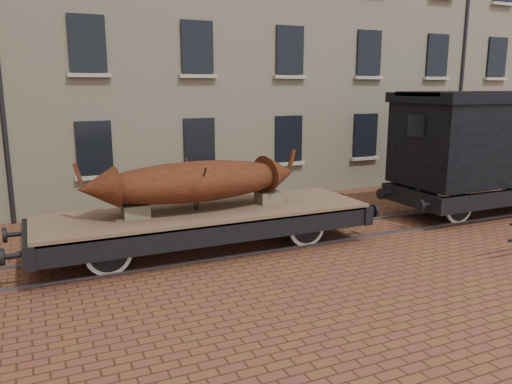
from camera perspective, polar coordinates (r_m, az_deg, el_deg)
name	(u,v)px	position (r m, az deg, el deg)	size (l,w,h in m)	color
ground	(338,232)	(14.56, 9.39, -4.58)	(90.00, 90.00, 0.00)	brown
warehouse_cream	(277,23)	(24.30, 2.38, 18.78)	(40.00, 10.19, 14.00)	beige
rail_track	(338,231)	(14.55, 9.39, -4.47)	(30.00, 1.52, 0.06)	#59595E
flatcar_wagon	(206,218)	(12.60, -5.72, -2.97)	(9.25, 2.51, 1.40)	brown
iron_boat	(196,181)	(12.32, -6.90, 1.24)	(5.65, 1.72, 1.39)	#5E230F
goods_van	(495,137)	(18.07, 25.62, 5.64)	(7.66, 2.79, 3.96)	black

